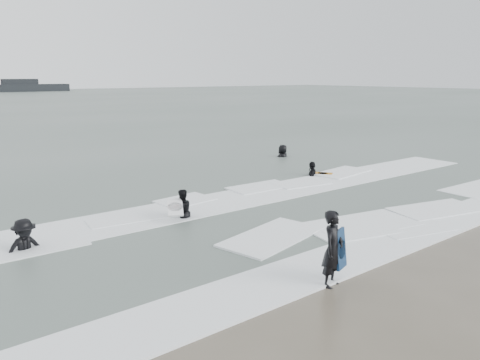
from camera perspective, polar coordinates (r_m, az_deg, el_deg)
ground at (r=14.05m, az=12.51°, el=-7.98°), size 320.00×320.00×0.00m
surfer_centre at (r=11.61m, az=11.04°, el=-12.45°), size 0.79×0.65×1.86m
surfer_wading at (r=16.39m, az=-7.06°, el=-4.75°), size 0.81×0.64×1.61m
surfer_breaker at (r=14.59m, az=-24.64°, el=-8.08°), size 1.29×0.88×1.84m
surfer_right_near at (r=23.30m, az=8.77°, el=0.44°), size 1.16×1.04×1.90m
surfer_right_far at (r=28.43m, az=5.23°, el=2.74°), size 1.08×0.86×1.94m
surf_foam at (r=16.52m, az=2.73°, el=-4.38°), size 30.03×9.06×0.09m
bodyboards at (r=16.78m, az=4.88°, el=-2.52°), size 10.46×9.36×1.25m
vessel_horizon at (r=154.37m, az=-25.20°, el=10.21°), size 27.11×4.84×3.68m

